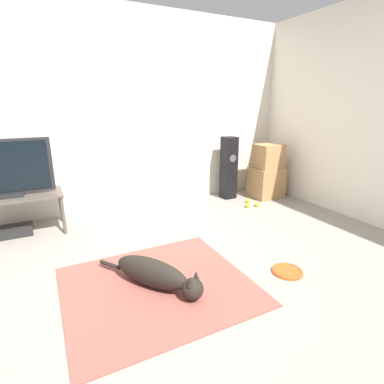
# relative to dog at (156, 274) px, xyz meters

# --- Properties ---
(ground_plane) EXTENTS (12.00, 12.00, 0.00)m
(ground_plane) POSITION_rel_dog_xyz_m (0.16, -0.10, -0.12)
(ground_plane) COLOR gray
(wall_back) EXTENTS (8.00, 0.06, 2.55)m
(wall_back) POSITION_rel_dog_xyz_m (0.16, 2.00, 1.16)
(wall_back) COLOR silver
(wall_back) RESTS_ON ground_plane
(area_rug) EXTENTS (1.42, 1.27, 0.01)m
(area_rug) POSITION_rel_dog_xyz_m (0.01, 0.01, -0.11)
(area_rug) COLOR #934C42
(area_rug) RESTS_ON ground_plane
(dog) EXTENTS (0.61, 0.86, 0.22)m
(dog) POSITION_rel_dog_xyz_m (0.00, 0.00, 0.00)
(dog) COLOR black
(dog) RESTS_ON area_rug
(frisbee) EXTENTS (0.26, 0.26, 0.03)m
(frisbee) POSITION_rel_dog_xyz_m (1.08, -0.31, -0.11)
(frisbee) COLOR #DB511E
(frisbee) RESTS_ON ground_plane
(cardboard_box_lower) EXTENTS (0.45, 0.39, 0.46)m
(cardboard_box_lower) POSITION_rel_dog_xyz_m (2.35, 1.49, 0.11)
(cardboard_box_lower) COLOR #A87A4C
(cardboard_box_lower) RESTS_ON ground_plane
(cardboard_box_upper) EXTENTS (0.38, 0.33, 0.35)m
(cardboard_box_upper) POSITION_rel_dog_xyz_m (2.34, 1.47, 0.52)
(cardboard_box_upper) COLOR #A87A4C
(cardboard_box_upper) RESTS_ON cardboard_box_lower
(floor_speaker) EXTENTS (0.19, 0.20, 0.92)m
(floor_speaker) POSITION_rel_dog_xyz_m (1.81, 1.72, 0.34)
(floor_speaker) COLOR black
(floor_speaker) RESTS_ON ground_plane
(tv_stand) EXTENTS (1.10, 0.47, 0.45)m
(tv_stand) POSITION_rel_dog_xyz_m (-1.07, 1.62, 0.28)
(tv_stand) COLOR brown
(tv_stand) RESTS_ON ground_plane
(tv) EXTENTS (0.98, 0.20, 0.60)m
(tv) POSITION_rel_dog_xyz_m (-1.07, 1.63, 0.62)
(tv) COLOR #232326
(tv) RESTS_ON tv_stand
(tennis_ball_by_boxes) EXTENTS (0.07, 0.07, 0.07)m
(tennis_ball_by_boxes) POSITION_rel_dog_xyz_m (1.93, 1.36, -0.09)
(tennis_ball_by_boxes) COLOR #C6E033
(tennis_ball_by_boxes) RESTS_ON ground_plane
(tennis_ball_near_speaker) EXTENTS (0.07, 0.07, 0.07)m
(tennis_ball_near_speaker) POSITION_rel_dog_xyz_m (1.79, 1.20, -0.09)
(tennis_ball_near_speaker) COLOR #C6E033
(tennis_ball_near_speaker) RESTS_ON ground_plane
(tennis_ball_loose_on_carpet) EXTENTS (0.07, 0.07, 0.07)m
(tennis_ball_loose_on_carpet) POSITION_rel_dog_xyz_m (1.93, 1.17, -0.09)
(tennis_ball_loose_on_carpet) COLOR #C6E033
(tennis_ball_loose_on_carpet) RESTS_ON ground_plane
(game_console) EXTENTS (0.35, 0.28, 0.08)m
(game_console) POSITION_rel_dog_xyz_m (-1.04, 1.65, -0.08)
(game_console) COLOR black
(game_console) RESTS_ON ground_plane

